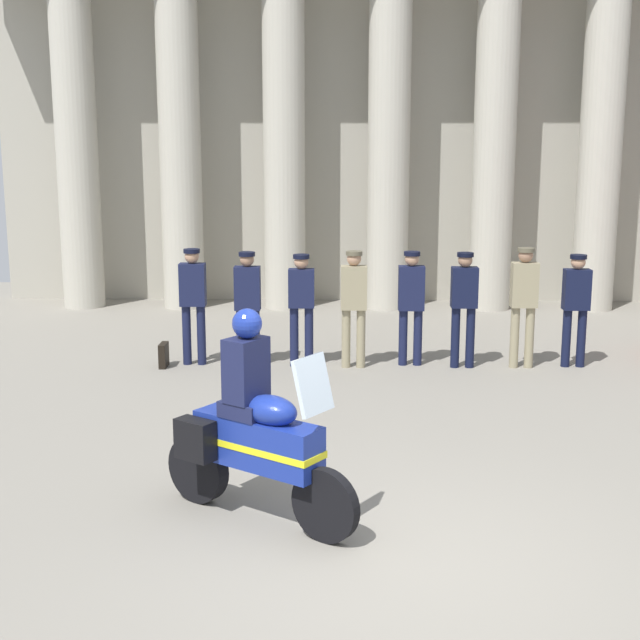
{
  "coord_description": "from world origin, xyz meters",
  "views": [
    {
      "loc": [
        -0.39,
        -6.6,
        3.3
      ],
      "look_at": [
        -0.69,
        3.49,
        1.26
      ],
      "focal_mm": 49.75,
      "sensor_mm": 36.0,
      "label": 1
    }
  ],
  "objects_px": {
    "officer_in_row_0": "(193,297)",
    "officer_in_row_2": "(301,301)",
    "officer_in_row_3": "(354,299)",
    "officer_in_row_5": "(464,300)",
    "motorcycle_with_rider": "(251,433)",
    "briefcase_on_ground": "(164,355)",
    "officer_in_row_7": "(576,301)",
    "officer_in_row_6": "(524,298)",
    "officer_in_row_1": "(248,299)",
    "officer_in_row_4": "(411,299)"
  },
  "relations": [
    {
      "from": "officer_in_row_0",
      "to": "officer_in_row_6",
      "type": "height_order",
      "value": "officer_in_row_6"
    },
    {
      "from": "officer_in_row_1",
      "to": "officer_in_row_7",
      "type": "distance_m",
      "value": 4.84
    },
    {
      "from": "officer_in_row_4",
      "to": "motorcycle_with_rider",
      "type": "distance_m",
      "value": 5.85
    },
    {
      "from": "officer_in_row_6",
      "to": "motorcycle_with_rider",
      "type": "bearing_deg",
      "value": 57.06
    },
    {
      "from": "officer_in_row_0",
      "to": "officer_in_row_3",
      "type": "relative_size",
      "value": 1.01
    },
    {
      "from": "officer_in_row_2",
      "to": "officer_in_row_6",
      "type": "height_order",
      "value": "officer_in_row_6"
    },
    {
      "from": "officer_in_row_6",
      "to": "officer_in_row_2",
      "type": "bearing_deg",
      "value": -0.57
    },
    {
      "from": "officer_in_row_3",
      "to": "officer_in_row_7",
      "type": "xyz_separation_m",
      "value": [
        3.27,
        0.14,
        -0.03
      ]
    },
    {
      "from": "officer_in_row_6",
      "to": "officer_in_row_7",
      "type": "distance_m",
      "value": 0.79
    },
    {
      "from": "officer_in_row_4",
      "to": "officer_in_row_7",
      "type": "height_order",
      "value": "officer_in_row_4"
    },
    {
      "from": "officer_in_row_0",
      "to": "officer_in_row_2",
      "type": "bearing_deg",
      "value": 176.88
    },
    {
      "from": "officer_in_row_5",
      "to": "motorcycle_with_rider",
      "type": "xyz_separation_m",
      "value": [
        -2.55,
        -5.44,
        -0.22
      ]
    },
    {
      "from": "officer_in_row_5",
      "to": "officer_in_row_7",
      "type": "relative_size",
      "value": 1.02
    },
    {
      "from": "officer_in_row_2",
      "to": "briefcase_on_ground",
      "type": "xyz_separation_m",
      "value": [
        -2.05,
        -0.11,
        -0.81
      ]
    },
    {
      "from": "officer_in_row_3",
      "to": "officer_in_row_4",
      "type": "bearing_deg",
      "value": -169.96
    },
    {
      "from": "officer_in_row_3",
      "to": "officer_in_row_6",
      "type": "bearing_deg",
      "value": -179.47
    },
    {
      "from": "officer_in_row_5",
      "to": "motorcycle_with_rider",
      "type": "height_order",
      "value": "motorcycle_with_rider"
    },
    {
      "from": "officer_in_row_3",
      "to": "officer_in_row_5",
      "type": "relative_size",
      "value": 1.01
    },
    {
      "from": "officer_in_row_6",
      "to": "briefcase_on_ground",
      "type": "relative_size",
      "value": 4.95
    },
    {
      "from": "officer_in_row_2",
      "to": "officer_in_row_5",
      "type": "xyz_separation_m",
      "value": [
        2.39,
        -0.0,
        0.02
      ]
    },
    {
      "from": "officer_in_row_1",
      "to": "officer_in_row_5",
      "type": "distance_m",
      "value": 3.18
    },
    {
      "from": "officer_in_row_0",
      "to": "officer_in_row_2",
      "type": "relative_size",
      "value": 1.04
    },
    {
      "from": "motorcycle_with_rider",
      "to": "briefcase_on_ground",
      "type": "distance_m",
      "value": 5.69
    },
    {
      "from": "officer_in_row_7",
      "to": "briefcase_on_ground",
      "type": "xyz_separation_m",
      "value": [
        -6.09,
        -0.2,
        -0.81
      ]
    },
    {
      "from": "officer_in_row_0",
      "to": "motorcycle_with_rider",
      "type": "distance_m",
      "value": 5.7
    },
    {
      "from": "officer_in_row_6",
      "to": "briefcase_on_ground",
      "type": "distance_m",
      "value": 5.38
    },
    {
      "from": "officer_in_row_6",
      "to": "officer_in_row_7",
      "type": "height_order",
      "value": "officer_in_row_6"
    },
    {
      "from": "officer_in_row_1",
      "to": "officer_in_row_6",
      "type": "xyz_separation_m",
      "value": [
        4.05,
        0.02,
        0.05
      ]
    },
    {
      "from": "motorcycle_with_rider",
      "to": "officer_in_row_5",
      "type": "bearing_deg",
      "value": 99.04
    },
    {
      "from": "officer_in_row_2",
      "to": "motorcycle_with_rider",
      "type": "bearing_deg",
      "value": 87.4
    },
    {
      "from": "briefcase_on_ground",
      "to": "officer_in_row_5",
      "type": "bearing_deg",
      "value": 1.41
    },
    {
      "from": "officer_in_row_2",
      "to": "officer_in_row_7",
      "type": "xyz_separation_m",
      "value": [
        4.04,
        0.09,
        -0.0
      ]
    },
    {
      "from": "officer_in_row_3",
      "to": "motorcycle_with_rider",
      "type": "distance_m",
      "value": 5.49
    },
    {
      "from": "officer_in_row_0",
      "to": "briefcase_on_ground",
      "type": "distance_m",
      "value": 0.97
    },
    {
      "from": "officer_in_row_1",
      "to": "officer_in_row_7",
      "type": "xyz_separation_m",
      "value": [
        4.84,
        0.09,
        -0.02
      ]
    },
    {
      "from": "officer_in_row_6",
      "to": "officer_in_row_7",
      "type": "xyz_separation_m",
      "value": [
        0.78,
        0.08,
        -0.06
      ]
    },
    {
      "from": "officer_in_row_3",
      "to": "officer_in_row_5",
      "type": "distance_m",
      "value": 1.62
    },
    {
      "from": "officer_in_row_1",
      "to": "officer_in_row_2",
      "type": "distance_m",
      "value": 0.8
    },
    {
      "from": "officer_in_row_2",
      "to": "officer_in_row_5",
      "type": "bearing_deg",
      "value": 179.1
    },
    {
      "from": "officer_in_row_4",
      "to": "officer_in_row_7",
      "type": "relative_size",
      "value": 1.02
    },
    {
      "from": "officer_in_row_0",
      "to": "officer_in_row_2",
      "type": "xyz_separation_m",
      "value": [
        1.62,
        -0.06,
        -0.04
      ]
    },
    {
      "from": "officer_in_row_1",
      "to": "officer_in_row_2",
      "type": "bearing_deg",
      "value": 179.16
    },
    {
      "from": "officer_in_row_7",
      "to": "briefcase_on_ground",
      "type": "relative_size",
      "value": 4.66
    },
    {
      "from": "officer_in_row_0",
      "to": "officer_in_row_5",
      "type": "height_order",
      "value": "officer_in_row_0"
    },
    {
      "from": "officer_in_row_1",
      "to": "officer_in_row_0",
      "type": "bearing_deg",
      "value": -5.32
    },
    {
      "from": "officer_in_row_0",
      "to": "officer_in_row_4",
      "type": "xyz_separation_m",
      "value": [
        3.24,
        0.06,
        -0.02
      ]
    },
    {
      "from": "officer_in_row_6",
      "to": "briefcase_on_ground",
      "type": "bearing_deg",
      "value": 0.53
    },
    {
      "from": "officer_in_row_3",
      "to": "officer_in_row_4",
      "type": "xyz_separation_m",
      "value": [
        0.85,
        0.16,
        -0.02
      ]
    },
    {
      "from": "officer_in_row_7",
      "to": "motorcycle_with_rider",
      "type": "bearing_deg",
      "value": 51.93
    },
    {
      "from": "officer_in_row_7",
      "to": "motorcycle_with_rider",
      "type": "height_order",
      "value": "motorcycle_with_rider"
    }
  ]
}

